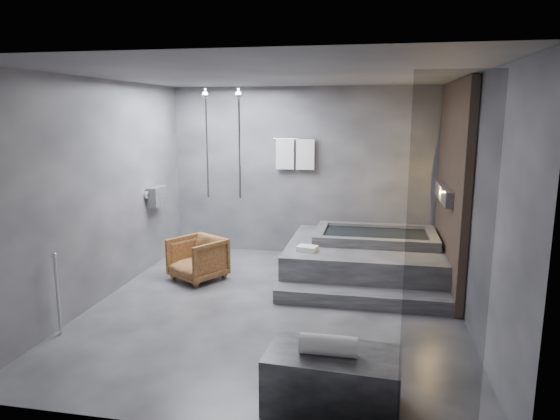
# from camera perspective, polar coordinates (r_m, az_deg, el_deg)

# --- Properties ---
(room) EXTENTS (5.00, 5.04, 2.82)m
(room) POSITION_cam_1_polar(r_m,az_deg,el_deg) (6.07, 3.56, 4.90)
(room) COLOR #323235
(room) RESTS_ON ground
(tub_deck) EXTENTS (2.20, 2.00, 0.50)m
(tub_deck) POSITION_cam_1_polar(r_m,az_deg,el_deg) (7.51, 9.60, -5.57)
(tub_deck) COLOR #38383B
(tub_deck) RESTS_ON ground
(tub_step) EXTENTS (2.20, 0.36, 0.18)m
(tub_step) POSITION_cam_1_polar(r_m,az_deg,el_deg) (6.44, 9.29, -9.93)
(tub_step) COLOR #38383B
(tub_step) RESTS_ON ground
(concrete_bench) EXTENTS (1.11, 0.66, 0.48)m
(concrete_bench) POSITION_cam_1_polar(r_m,az_deg,el_deg) (4.31, 6.02, -18.81)
(concrete_bench) COLOR #2F2F32
(concrete_bench) RESTS_ON ground
(driftwood_chair) EXTENTS (0.92, 0.93, 0.62)m
(driftwood_chair) POSITION_cam_1_polar(r_m,az_deg,el_deg) (7.32, -9.39, -5.51)
(driftwood_chair) COLOR #4A2912
(driftwood_chair) RESTS_ON ground
(rolled_towel) EXTENTS (0.46, 0.17, 0.17)m
(rolled_towel) POSITION_cam_1_polar(r_m,az_deg,el_deg) (4.13, 5.54, -15.13)
(rolled_towel) COLOR white
(rolled_towel) RESTS_ON concrete_bench
(deck_towel) EXTENTS (0.30, 0.24, 0.07)m
(deck_towel) POSITION_cam_1_polar(r_m,az_deg,el_deg) (6.92, 3.13, -4.41)
(deck_towel) COLOR white
(deck_towel) RESTS_ON tub_deck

